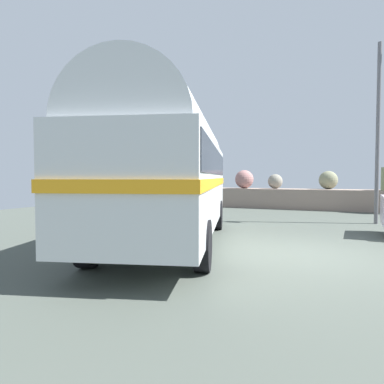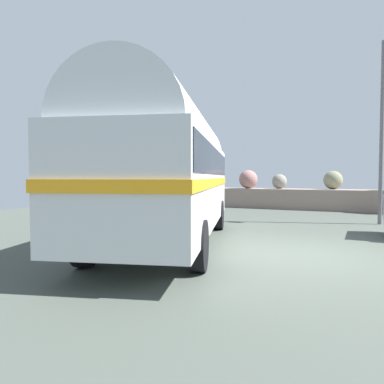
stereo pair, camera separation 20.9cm
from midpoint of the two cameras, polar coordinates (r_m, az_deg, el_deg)
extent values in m
cube|color=#464D46|center=(8.27, 18.97, -9.88)|extent=(32.00, 26.00, 0.02)
cube|color=gray|center=(19.90, 22.62, -1.21)|extent=(31.36, 1.80, 1.10)
cube|color=gray|center=(24.83, -9.95, 2.46)|extent=(1.77, 1.77, 1.34)
cube|color=gray|center=(23.17, -5.26, 1.70)|extent=(0.93, 0.94, 0.71)
cube|color=gray|center=(21.89, 1.27, 2.56)|extent=(1.94, 1.96, 1.39)
sphere|color=#9D6E6B|center=(20.35, 9.47, 2.07)|extent=(1.06, 1.06, 1.06)
sphere|color=gray|center=(20.30, 14.39, 1.69)|extent=(0.82, 0.82, 0.82)
sphere|color=gray|center=(20.25, 22.34, 1.82)|extent=(0.99, 0.99, 0.99)
cylinder|color=black|center=(11.94, -5.72, -3.60)|extent=(0.54, 1.00, 0.96)
cylinder|color=black|center=(11.60, 4.93, -3.77)|extent=(0.54, 1.00, 0.96)
cylinder|color=black|center=(7.06, -16.23, -7.91)|extent=(0.54, 1.00, 0.96)
cylinder|color=black|center=(6.47, 2.06, -8.77)|extent=(0.54, 1.00, 0.96)
cube|color=silver|center=(9.09, -3.02, 1.29)|extent=(4.70, 8.74, 2.10)
cylinder|color=silver|center=(9.13, -3.04, 7.89)|extent=(4.41, 8.36, 2.20)
cube|color=orange|center=(9.09, -3.02, 1.62)|extent=(4.77, 8.83, 0.20)
cube|color=black|center=(9.10, -3.03, 4.93)|extent=(4.64, 8.42, 0.64)
cube|color=silver|center=(13.34, 0.64, -2.07)|extent=(2.23, 0.81, 0.28)
cylinder|color=#5B5B60|center=(14.65, 28.97, 8.35)|extent=(0.14, 0.14, 6.68)
camera|label=1|loc=(0.10, -89.39, 0.03)|focal=32.61mm
camera|label=2|loc=(0.10, 90.61, -0.03)|focal=32.61mm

